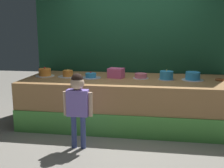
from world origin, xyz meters
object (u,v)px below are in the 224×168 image
(cake_center_right, at_px, (141,76))
(cake_far_right, at_px, (193,76))
(pink_box, at_px, (116,73))
(cake_far_left, at_px, (45,73))
(child_figure, at_px, (78,101))
(cake_center_left, at_px, (91,76))
(cake_left, at_px, (68,74))
(cake_right, at_px, (166,76))
(donut, at_px, (219,80))

(cake_center_right, xyz_separation_m, cake_far_right, (0.85, -0.04, 0.02))
(pink_box, height_order, cake_far_right, pink_box)
(pink_box, height_order, cake_center_right, pink_box)
(cake_far_left, height_order, cake_center_right, cake_far_left)
(child_figure, distance_m, cake_center_left, 1.09)
(pink_box, bearing_deg, child_figure, -106.89)
(pink_box, xyz_separation_m, cake_far_right, (1.28, -0.04, -0.02))
(cake_far_right, bearing_deg, cake_center_right, 177.24)
(pink_box, xyz_separation_m, cake_center_right, (0.43, 0.00, -0.04))
(cake_far_left, bearing_deg, cake_center_left, -3.62)
(cake_left, xyz_separation_m, cake_center_left, (0.43, -0.06, -0.01))
(cake_center_right, bearing_deg, pink_box, -179.39)
(cake_center_right, bearing_deg, child_figure, -123.61)
(cake_center_left, distance_m, cake_right, 1.28)
(child_figure, bearing_deg, cake_far_right, 34.80)
(cake_center_left, relative_size, cake_center_right, 1.29)
(cake_left, xyz_separation_m, cake_right, (1.70, -0.02, 0.02))
(cake_far_left, height_order, cake_left, cake_far_left)
(pink_box, distance_m, cake_right, 0.85)
(child_figure, bearing_deg, cake_far_left, 129.06)
(cake_far_left, distance_m, cake_right, 2.13)
(cake_center_right, bearing_deg, cake_left, -178.28)
(child_figure, xyz_separation_m, cake_far_right, (1.63, 1.13, 0.18))
(donut, height_order, cake_center_right, cake_center_right)
(cake_center_left, relative_size, cake_right, 1.31)
(cake_far_right, bearing_deg, pink_box, 178.36)
(cake_far_left, height_order, cake_right, cake_right)
(cake_left, distance_m, cake_center_left, 0.43)
(cake_far_left, bearing_deg, pink_box, 1.60)
(donut, height_order, cake_right, cake_right)
(child_figure, height_order, cake_far_right, child_figure)
(cake_left, bearing_deg, donut, 0.49)
(child_figure, relative_size, cake_center_right, 3.85)
(cake_left, bearing_deg, cake_far_right, -0.07)
(cake_far_right, bearing_deg, donut, 3.31)
(pink_box, bearing_deg, cake_far_left, -178.40)
(child_figure, xyz_separation_m, cake_center_left, (-0.07, 1.08, 0.15))
(cake_center_left, distance_m, cake_center_right, 0.86)
(cake_right, xyz_separation_m, cake_far_right, (0.43, 0.02, -0.01))
(child_figure, distance_m, cake_far_right, 2.00)
(cake_center_left, bearing_deg, cake_left, 172.52)
(cake_far_left, xyz_separation_m, cake_center_left, (0.85, -0.05, -0.03))
(cake_center_right, bearing_deg, cake_center_left, -173.69)
(cake_center_left, xyz_separation_m, cake_center_right, (0.85, 0.09, 0.01))
(cake_center_left, xyz_separation_m, cake_far_right, (1.70, 0.05, 0.03))
(child_figure, relative_size, donut, 7.85)
(cake_center_left, height_order, cake_far_right, cake_far_right)
(pink_box, relative_size, donut, 1.91)
(cake_center_left, height_order, cake_center_right, cake_center_left)
(cake_right, bearing_deg, cake_far_right, 2.60)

